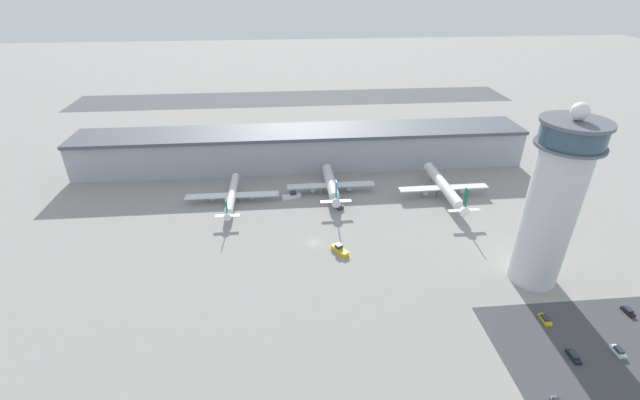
# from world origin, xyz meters

# --- Properties ---
(ground_plane) EXTENTS (1000.00, 1000.00, 0.00)m
(ground_plane) POSITION_xyz_m (0.00, 0.00, 0.00)
(ground_plane) COLOR gray
(terminal_building) EXTENTS (220.10, 25.00, 18.91)m
(terminal_building) POSITION_xyz_m (0.00, 70.00, 9.55)
(terminal_building) COLOR #A3A8B2
(terminal_building) RESTS_ON ground
(runway_strip) EXTENTS (330.14, 44.00, 0.01)m
(runway_strip) POSITION_xyz_m (0.00, 197.08, 0.00)
(runway_strip) COLOR #515154
(runway_strip) RESTS_ON ground
(control_tower) EXTENTS (18.73, 18.73, 58.28)m
(control_tower) POSITION_xyz_m (69.37, -26.34, 28.25)
(control_tower) COLOR silver
(control_tower) RESTS_ON ground
(parking_lot_surface) EXTENTS (64.00, 40.00, 0.01)m
(parking_lot_surface) POSITION_xyz_m (76.47, -58.28, 0.00)
(parking_lot_surface) COLOR #424247
(parking_lot_surface) RESTS_ON ground
(airplane_gate_alpha) EXTENTS (39.81, 37.40, 10.87)m
(airplane_gate_alpha) POSITION_xyz_m (-32.49, 33.85, 3.59)
(airplane_gate_alpha) COLOR white
(airplane_gate_alpha) RESTS_ON ground
(airplane_gate_bravo) EXTENTS (39.17, 34.71, 14.08)m
(airplane_gate_bravo) POSITION_xyz_m (10.81, 38.32, 4.41)
(airplane_gate_bravo) COLOR silver
(airplane_gate_bravo) RESTS_ON ground
(airplane_gate_charlie) EXTENTS (39.73, 43.94, 14.59)m
(airplane_gate_charlie) POSITION_xyz_m (59.80, 30.35, 4.86)
(airplane_gate_charlie) COLOR white
(airplane_gate_charlie) RESTS_ON ground
(service_truck_catering) EXTENTS (5.89, 7.57, 3.14)m
(service_truck_catering) POSITION_xyz_m (8.78, -6.81, 1.10)
(service_truck_catering) COLOR black
(service_truck_catering) RESTS_ON ground
(service_truck_fuel) EXTENTS (4.76, 6.13, 3.07)m
(service_truck_fuel) POSITION_xyz_m (12.21, 25.36, 1.07)
(service_truck_fuel) COLOR black
(service_truck_fuel) RESTS_ON ground
(service_truck_baggage) EXTENTS (8.55, 4.11, 3.17)m
(service_truck_baggage) POSITION_xyz_m (-6.95, 35.41, 1.10)
(service_truck_baggage) COLOR black
(service_truck_baggage) RESTS_ON ground
(car_black_suv) EXTENTS (1.88, 4.16, 1.54)m
(car_black_suv) POSITION_xyz_m (89.43, -44.54, 0.60)
(car_black_suv) COLOR black
(car_black_suv) RESTS_ON ground
(car_green_van) EXTENTS (1.88, 4.73, 1.38)m
(car_green_van) POSITION_xyz_m (63.42, -58.74, 0.53)
(car_green_van) COLOR black
(car_green_van) RESTS_ON ground
(car_grey_coupe) EXTENTS (1.82, 4.25, 1.60)m
(car_grey_coupe) POSITION_xyz_m (76.08, -58.27, 0.62)
(car_grey_coupe) COLOR black
(car_grey_coupe) RESTS_ON ground
(car_blue_compact) EXTENTS (1.89, 4.75, 1.35)m
(car_blue_compact) POSITION_xyz_m (63.36, -45.36, 0.52)
(car_blue_compact) COLOR black
(car_blue_compact) RESTS_ON ground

